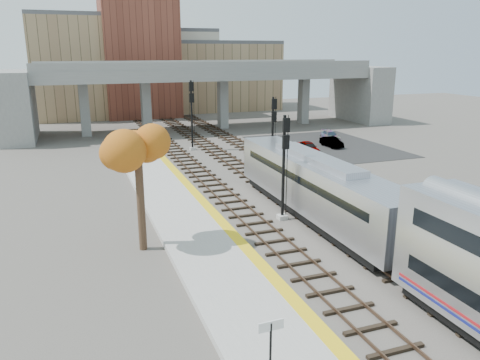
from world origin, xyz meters
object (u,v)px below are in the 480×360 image
object	(u,v)px
signal_mast_near	(284,169)
car_b	(332,142)
signal_mast_far	(192,115)
locomotive	(315,186)
car_c	(330,136)
tree	(137,142)
car_a	(308,147)
signal_mast_mid	(273,137)

from	to	relation	value
signal_mast_near	car_b	xyz separation A→B (m)	(15.61, 19.99, -2.84)
signal_mast_far	locomotive	bearing A→B (deg)	-85.11
locomotive	signal_mast_far	bearing A→B (deg)	94.89
locomotive	car_b	distance (m)	24.60
locomotive	car_c	distance (m)	28.81
tree	car_a	size ratio (longest dim) A/B	2.17
signal_mast_far	car_a	world-z (taller)	signal_mast_far
signal_mast_mid	car_a	world-z (taller)	signal_mast_mid
locomotive	car_a	xyz separation A→B (m)	(9.28, 18.30, -1.58)
signal_mast_near	car_c	xyz separation A→B (m)	(17.61, 23.71, -2.85)
car_c	locomotive	bearing A→B (deg)	-112.41
locomotive	tree	distance (m)	12.32
car_b	car_c	distance (m)	4.22
signal_mast_mid	signal_mast_far	size ratio (longest dim) A/B	0.90
signal_mast_far	tree	world-z (taller)	tree
signal_mast_mid	tree	bearing A→B (deg)	-137.02
tree	car_b	world-z (taller)	tree
locomotive	car_c	world-z (taller)	locomotive
signal_mast_near	signal_mast_far	distance (m)	24.04
locomotive	signal_mast_near	size ratio (longest dim) A/B	2.72
signal_mast_mid	car_a	distance (m)	10.32
tree	car_c	xyz separation A→B (m)	(27.14, 25.37, -5.59)
signal_mast_mid	signal_mast_far	distance (m)	13.65
signal_mast_mid	signal_mast_far	bearing A→B (deg)	107.50
signal_mast_near	locomotive	bearing A→B (deg)	-13.47
locomotive	car_a	bearing A→B (deg)	63.10
car_a	car_c	world-z (taller)	car_a
tree	car_c	world-z (taller)	tree
signal_mast_mid	car_c	xyz separation A→B (m)	(13.51, 12.68, -2.86)
locomotive	car_c	bearing A→B (deg)	57.35
car_a	locomotive	bearing A→B (deg)	-112.01
tree	signal_mast_mid	bearing A→B (deg)	42.98
locomotive	signal_mast_mid	distance (m)	11.77
signal_mast_near	car_c	bearing A→B (deg)	53.39
locomotive	signal_mast_far	world-z (taller)	signal_mast_far
signal_mast_far	car_b	size ratio (longest dim) A/B	2.20
signal_mast_near	signal_mast_mid	distance (m)	11.77
car_a	car_b	distance (m)	4.76
tree	car_b	distance (m)	33.64
signal_mast_near	car_a	bearing A→B (deg)	57.40
signal_mast_far	car_c	world-z (taller)	signal_mast_far
signal_mast_mid	locomotive	bearing A→B (deg)	-99.84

